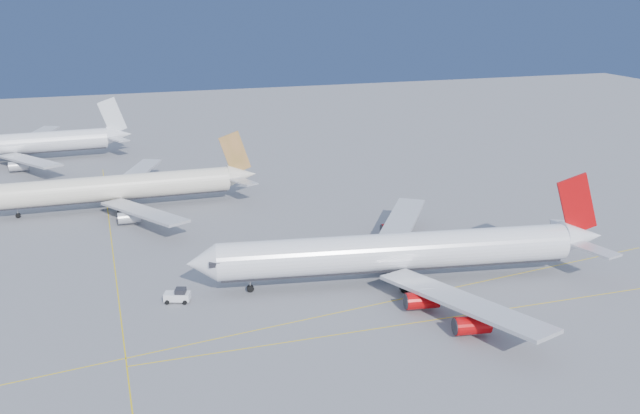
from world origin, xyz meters
The scene contains 6 objects.
ground centered at (0.00, 0.00, 0.00)m, with size 500.00×500.00×0.00m, color slate.
taxiway_lines centered at (-14.71, 6.34, 0.01)m, with size 118.86×140.00×0.02m.
airliner_virgin centered at (8.07, 1.29, 5.53)m, with size 74.29×66.16×18.35m.
airliner_etihad centered at (-36.39, 60.59, 5.08)m, with size 63.74×59.09×16.69m.
airliner_third centered at (-63.07, 117.22, 5.35)m, with size 65.89×60.77×17.69m.
pushback_tug centered at (-30.70, 4.93, 1.09)m, with size 4.61×3.59×2.34m.
Camera 1 is at (-41.29, -104.13, 49.70)m, focal length 40.00 mm.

